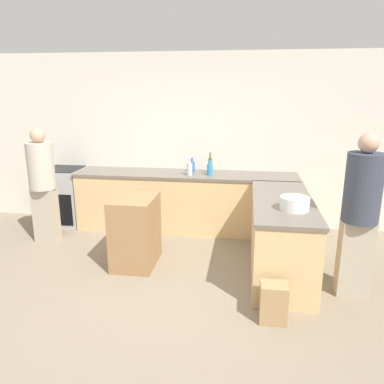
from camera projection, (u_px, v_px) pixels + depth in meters
The scene contains 14 objects.
ground_plane at pixel (154, 298), 3.98m from camera, with size 14.00×14.00×0.00m, color gray.
wall_back at pixel (189, 141), 5.95m from camera, with size 8.00×0.06×2.70m.
counter_back at pixel (186, 201), 5.85m from camera, with size 3.40×0.68×0.91m.
counter_peninsula at pixel (280, 235), 4.48m from camera, with size 0.69×1.84×0.91m.
range_oven at pixel (66, 196), 6.14m from camera, with size 0.60×0.63×0.92m.
island_table at pixel (135, 231), 4.66m from camera, with size 0.50×0.67×0.88m.
mixing_bowl at pixel (295, 203), 3.96m from camera, with size 0.31×0.31×0.14m.
dish_soap_bottle at pixel (210, 169), 5.58m from camera, with size 0.09×0.09×0.22m.
vinegar_bottle_clear at pixel (190, 169), 5.56m from camera, with size 0.08×0.08×0.25m.
olive_oil_bottle at pixel (210, 165), 5.72m from camera, with size 0.06×0.06×0.31m.
water_bottle_blue at pixel (192, 166), 5.81m from camera, with size 0.09×0.09×0.22m.
person_by_range at pixel (43, 182), 5.27m from camera, with size 0.36×0.36×1.64m.
person_at_peninsula at pixel (360, 211), 3.82m from camera, with size 0.36×0.36×1.74m.
paper_bag at pixel (273, 303), 3.54m from camera, with size 0.25×0.21×0.39m.
Camera 1 is at (0.91, -3.44, 2.14)m, focal length 35.00 mm.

